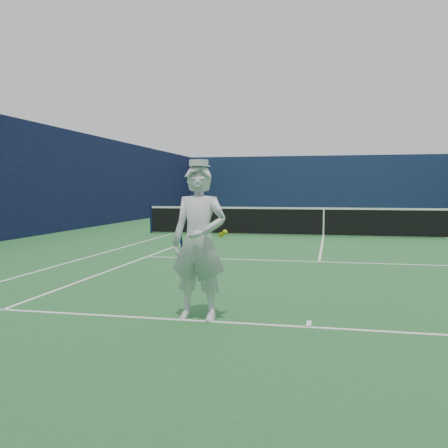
{
  "coord_description": "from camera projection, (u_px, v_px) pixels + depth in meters",
  "views": [
    {
      "loc": [
        0.24,
        -17.8,
        1.65
      ],
      "look_at": [
        -1.37,
        -10.27,
        1.11
      ],
      "focal_mm": 40.0,
      "sensor_mm": 36.0,
      "label": 1
    }
  ],
  "objects": [
    {
      "name": "ground",
      "position": [
        323.0,
        236.0,
        17.53
      ],
      "size": [
        80.0,
        80.0,
        0.0
      ],
      "primitive_type": "plane",
      "color": "#25622D",
      "rests_on": "ground"
    },
    {
      "name": "court_markings",
      "position": [
        323.0,
        236.0,
        17.53
      ],
      "size": [
        11.03,
        23.83,
        0.01
      ],
      "color": "white",
      "rests_on": "ground"
    },
    {
      "name": "windscreen_fence",
      "position": [
        324.0,
        179.0,
        17.39
      ],
      "size": [
        20.12,
        36.12,
        4.0
      ],
      "color": "#101C3C",
      "rests_on": "ground"
    },
    {
      "name": "tennis_net",
      "position": [
        324.0,
        220.0,
        17.49
      ],
      "size": [
        12.88,
        0.09,
        1.07
      ],
      "color": "#141E4C",
      "rests_on": "ground"
    },
    {
      "name": "tennis_player",
      "position": [
        199.0,
        242.0,
        6.26
      ],
      "size": [
        0.79,
        0.56,
        2.01
      ],
      "rotation": [
        0.0,
        0.0,
        -0.1
      ],
      "color": "white",
      "rests_on": "ground"
    }
  ]
}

